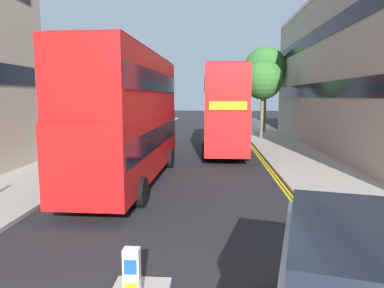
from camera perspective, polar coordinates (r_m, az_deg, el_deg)
name	(u,v)px	position (r m, az deg, el deg)	size (l,w,h in m)	color
sidewalk_right	(305,163)	(20.32, 18.07, -3.06)	(4.00, 80.00, 0.14)	#ADA89E
sidewalk_left	(77,161)	(21.17, -18.42, -2.64)	(4.00, 80.00, 0.14)	#ADA89E
kerb_line_outer	(273,172)	(17.97, 13.15, -4.48)	(0.10, 56.00, 0.01)	yellow
kerb_line_inner	(270,172)	(17.94, 12.64, -4.48)	(0.10, 56.00, 0.01)	yellow
keep_left_bollard	(132,282)	(6.50, -9.82, -21.42)	(0.36, 0.28, 1.11)	silver
double_decker_bus_away	(130,114)	(15.26, -10.24, 4.92)	(2.99, 10.86, 5.64)	red
double_decker_bus_oncoming	(224,107)	(23.85, 5.34, 6.01)	(2.83, 10.82, 5.64)	red
street_tree_near	(265,68)	(36.78, 11.95, 12.09)	(4.22, 4.22, 8.62)	#6B6047
street_tree_mid	(263,80)	(30.95, 11.57, 10.27)	(3.40, 3.40, 6.76)	#6B6047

